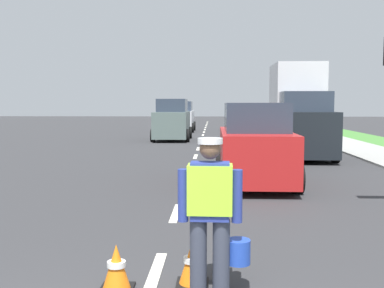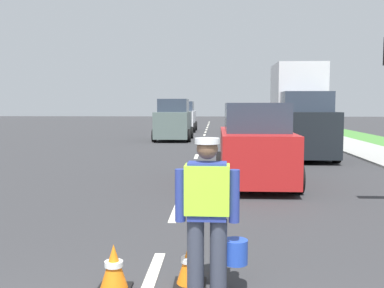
% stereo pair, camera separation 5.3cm
% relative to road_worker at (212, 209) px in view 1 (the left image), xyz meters
% --- Properties ---
extents(ground_plane, '(96.00, 96.00, 0.00)m').
position_rel_road_worker_xyz_m(ground_plane, '(-0.68, 18.89, -0.93)').
color(ground_plane, '#333335').
extents(lane_center_line, '(0.14, 46.40, 0.01)m').
position_rel_road_worker_xyz_m(lane_center_line, '(-0.68, 23.09, -0.93)').
color(lane_center_line, silver).
rests_on(lane_center_line, ground).
extents(road_worker, '(0.77, 0.37, 1.67)m').
position_rel_road_worker_xyz_m(road_worker, '(0.00, 0.00, 0.00)').
color(road_worker, '#383D4C').
rests_on(road_worker, ground).
extents(traffic_cone_near, '(0.36, 0.36, 0.51)m').
position_rel_road_worker_xyz_m(traffic_cone_near, '(-1.03, 0.08, -0.68)').
color(traffic_cone_near, black).
rests_on(traffic_cone_near, ground).
extents(traffic_cone_far, '(0.36, 0.36, 0.51)m').
position_rel_road_worker_xyz_m(traffic_cone_far, '(-0.22, 0.26, -0.68)').
color(traffic_cone_far, black).
rests_on(traffic_cone_far, ground).
extents(delivery_truck, '(2.16, 4.60, 3.54)m').
position_rel_road_worker_xyz_m(delivery_truck, '(3.22, 12.73, 0.68)').
color(delivery_truck, black).
rests_on(delivery_truck, ground).
extents(car_outgoing_ahead, '(1.94, 3.99, 2.04)m').
position_rel_road_worker_xyz_m(car_outgoing_ahead, '(1.04, 6.80, 0.01)').
color(car_outgoing_ahead, red).
rests_on(car_outgoing_ahead, ground).
extents(car_oncoming_second, '(2.04, 4.16, 2.27)m').
position_rel_road_worker_xyz_m(car_oncoming_second, '(-2.28, 20.49, 0.13)').
color(car_oncoming_second, slate).
rests_on(car_oncoming_second, ground).
extents(car_oncoming_third, '(1.87, 4.23, 2.18)m').
position_rel_road_worker_xyz_m(car_oncoming_third, '(-2.31, 28.42, 0.08)').
color(car_oncoming_third, silver).
rests_on(car_oncoming_third, ground).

